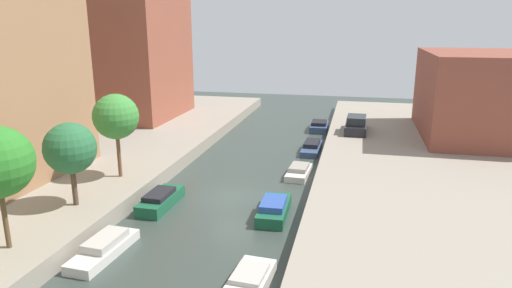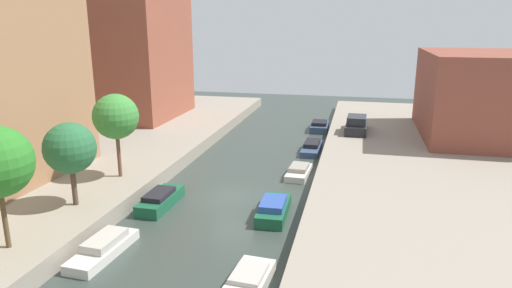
{
  "view_description": "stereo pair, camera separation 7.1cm",
  "coord_description": "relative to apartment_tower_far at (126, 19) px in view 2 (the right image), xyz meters",
  "views": [
    {
      "loc": [
        7.43,
        -25.67,
        10.67
      ],
      "look_at": [
        0.12,
        6.61,
        1.73
      ],
      "focal_mm": 31.81,
      "sensor_mm": 36.0,
      "label": 1
    },
    {
      "loc": [
        7.5,
        -25.65,
        10.67
      ],
      "look_at": [
        0.12,
        6.61,
        1.73
      ],
      "focal_mm": 31.81,
      "sensor_mm": 36.0,
      "label": 2
    }
  ],
  "objects": [
    {
      "name": "moored_boat_right_4",
      "position": [
        19.85,
        -6.16,
        -10.58
      ],
      "size": [
        1.47,
        4.49,
        0.84
      ],
      "color": "#33476B",
      "rests_on": "ground_plane"
    },
    {
      "name": "ground_plane",
      "position": [
        16.0,
        -17.78,
        -10.93
      ],
      "size": [
        84.0,
        84.0,
        0.0
      ],
      "primitive_type": "plane",
      "color": "#333D38"
    },
    {
      "name": "moored_boat_left_2",
      "position": [
        12.33,
        -20.16,
        -10.5
      ],
      "size": [
        1.48,
        4.06,
        0.99
      ],
      "color": "#195638",
      "rests_on": "ground_plane"
    },
    {
      "name": "street_tree_2",
      "position": [
        8.73,
        -23.12,
        -6.74
      ],
      "size": [
        2.75,
        2.75,
        4.58
      ],
      "color": "#4F3C2D",
      "rests_on": "quay_left"
    },
    {
      "name": "moored_boat_right_3",
      "position": [
        19.63,
        -12.73,
        -10.61
      ],
      "size": [
        1.61,
        3.56,
        0.75
      ],
      "color": "beige",
      "rests_on": "ground_plane"
    },
    {
      "name": "street_tree_3",
      "position": [
        8.73,
        -18.28,
        -6.01
      ],
      "size": [
        2.85,
        2.85,
        5.37
      ],
      "color": "brown",
      "rests_on": "quay_left"
    },
    {
      "name": "apartment_tower_far",
      "position": [
        0.0,
        0.0,
        0.0
      ],
      "size": [
        10.0,
        11.09,
        19.86
      ],
      "primitive_type": "cube",
      "color": "brown",
      "rests_on": "quay_left"
    },
    {
      "name": "moored_boat_right_5",
      "position": [
        19.78,
        1.73,
        -10.51
      ],
      "size": [
        1.76,
        3.8,
        0.99
      ],
      "color": "#33476B",
      "rests_on": "ground_plane"
    },
    {
      "name": "moored_boat_right_2",
      "position": [
        19.16,
        -20.01,
        -10.5
      ],
      "size": [
        1.65,
        4.0,
        1.02
      ],
      "color": "#195638",
      "rests_on": "ground_plane"
    },
    {
      "name": "parked_car",
      "position": [
        23.44,
        -2.43,
        -9.3
      ],
      "size": [
        2.0,
        4.58,
        1.52
      ],
      "color": "black",
      "rests_on": "quay_right"
    },
    {
      "name": "moored_boat_left_1",
      "position": [
        12.17,
        -26.17,
        -10.57
      ],
      "size": [
        1.64,
        4.27,
        0.87
      ],
      "color": "beige",
      "rests_on": "ground_plane"
    },
    {
      "name": "quay_left",
      "position": [
        1.0,
        -17.78,
        -10.43
      ],
      "size": [
        20.0,
        64.0,
        1.0
      ],
      "primitive_type": "cube",
      "color": "gray",
      "rests_on": "ground_plane"
    },
    {
      "name": "quay_right",
      "position": [
        31.0,
        -17.78,
        -10.43
      ],
      "size": [
        20.0,
        64.0,
        1.0
      ],
      "primitive_type": "cube",
      "color": "gray",
      "rests_on": "ground_plane"
    },
    {
      "name": "moored_boat_right_1",
      "position": [
        19.5,
        -27.27,
        -10.61
      ],
      "size": [
        1.73,
        3.34,
        0.73
      ],
      "color": "beige",
      "rests_on": "ground_plane"
    },
    {
      "name": "low_block_right",
      "position": [
        34.0,
        -1.51,
        -6.32
      ],
      "size": [
        10.0,
        13.27,
        7.21
      ],
      "primitive_type": "cube",
      "color": "brown",
      "rests_on": "quay_right"
    }
  ]
}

